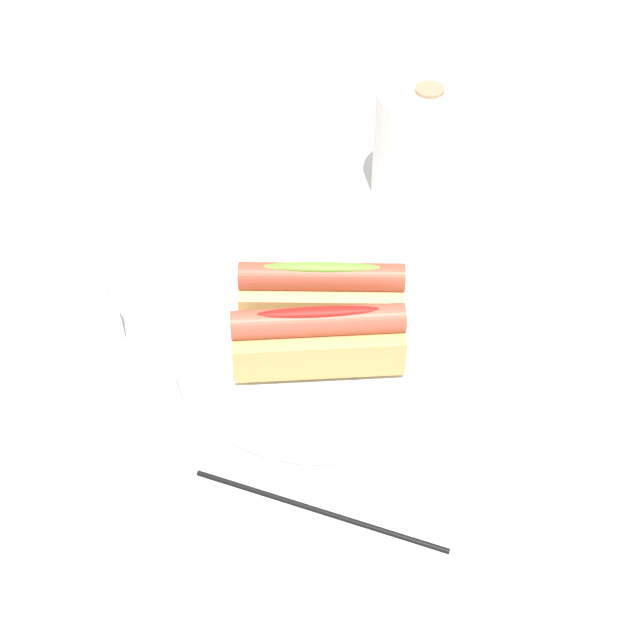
# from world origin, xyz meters

# --- Properties ---
(ground_plane) EXTENTS (2.40, 2.40, 0.00)m
(ground_plane) POSITION_xyz_m (0.00, 0.00, 0.00)
(ground_plane) COLOR beige
(serving_bowl) EXTENTS (0.27, 0.27, 0.03)m
(serving_bowl) POSITION_xyz_m (0.02, -0.01, 0.02)
(serving_bowl) COLOR white
(serving_bowl) RESTS_ON ground_plane
(hotdog_front) EXTENTS (0.16, 0.08, 0.06)m
(hotdog_front) POSITION_xyz_m (0.02, -0.04, 0.06)
(hotdog_front) COLOR tan
(hotdog_front) RESTS_ON serving_bowl
(hotdog_back) EXTENTS (0.15, 0.07, 0.06)m
(hotdog_back) POSITION_xyz_m (0.02, 0.02, 0.06)
(hotdog_back) COLOR #DBB270
(hotdog_back) RESTS_ON serving_bowl
(water_glass) EXTENTS (0.07, 0.07, 0.09)m
(water_glass) POSITION_xyz_m (-0.20, -0.03, 0.04)
(water_glass) COLOR white
(water_glass) RESTS_ON ground_plane
(paper_towel_roll) EXTENTS (0.11, 0.11, 0.13)m
(paper_towel_roll) POSITION_xyz_m (0.10, 0.25, 0.07)
(paper_towel_roll) COLOR white
(paper_towel_roll) RESTS_ON ground_plane
(chopstick_near) EXTENTS (0.22, 0.05, 0.01)m
(chopstick_near) POSITION_xyz_m (0.04, -0.17, 0.00)
(chopstick_near) COLOR black
(chopstick_near) RESTS_ON ground_plane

